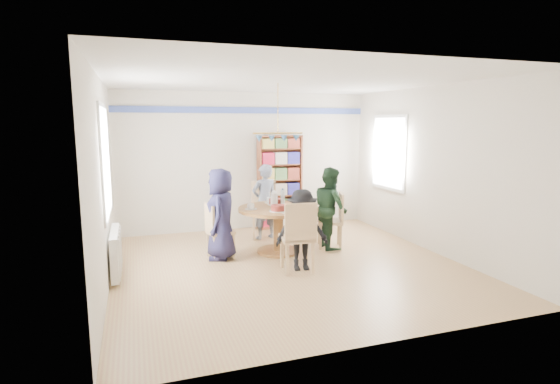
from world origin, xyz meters
name	(u,v)px	position (x,y,z in m)	size (l,w,h in m)	color
ground	(288,265)	(0.00, 0.00, 0.00)	(5.00, 5.00, 0.00)	tan
room_shell	(255,152)	(-0.26, 0.87, 1.65)	(5.00, 5.00, 5.00)	white
radiator	(116,252)	(-2.42, 0.30, 0.35)	(0.12, 1.00, 0.60)	silver
dining_table	(278,219)	(0.07, 0.68, 0.56)	(1.30, 1.30, 0.75)	brown
chair_left	(216,228)	(-0.95, 0.71, 0.48)	(0.44, 0.44, 0.87)	#D8B985
chair_right	(335,217)	(1.07, 0.68, 0.52)	(0.53, 0.53, 0.94)	#D8B985
chair_far	(264,207)	(0.13, 1.74, 0.57)	(0.56, 0.56, 1.03)	#D8B985
chair_near	(299,234)	(0.02, -0.35, 0.56)	(0.50, 0.50, 1.02)	#D8B985
person_left	(221,214)	(-0.88, 0.66, 0.71)	(0.69, 0.45, 1.42)	#1B1938
person_right	(330,208)	(0.99, 0.68, 0.69)	(0.67, 0.52, 1.38)	black
person_far	(264,202)	(0.10, 1.60, 0.69)	(0.50, 0.33, 1.37)	gray
person_near	(302,230)	(0.11, -0.24, 0.59)	(0.76, 0.44, 1.18)	black
bookshelf	(280,183)	(0.64, 2.34, 0.92)	(0.89, 0.27, 1.87)	brown
tableware	(276,203)	(0.04, 0.71, 0.81)	(1.11, 1.11, 0.29)	white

